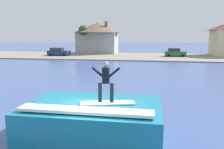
{
  "coord_description": "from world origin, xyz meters",
  "views": [
    {
      "loc": [
        2.2,
        -8.59,
        4.52
      ],
      "look_at": [
        -0.27,
        6.34,
        1.9
      ],
      "focal_mm": 36.77,
      "sensor_mm": 36.0,
      "label": 1
    }
  ],
  "objects_px": {
    "house_with_chimney": "(98,35)",
    "tree_tall_bare": "(84,31)",
    "surfboard": "(107,103)",
    "car_far_shore": "(175,53)",
    "surfer": "(106,79)",
    "wave_crest": "(93,119)",
    "car_near_shore": "(58,52)"
  },
  "relations": [
    {
      "from": "surfer",
      "to": "car_far_shore",
      "type": "distance_m",
      "value": 39.51
    },
    {
      "from": "wave_crest",
      "to": "surfer",
      "type": "height_order",
      "value": "surfer"
    },
    {
      "from": "car_near_shore",
      "to": "house_with_chimney",
      "type": "relative_size",
      "value": 0.39
    },
    {
      "from": "surfboard",
      "to": "wave_crest",
      "type": "bearing_deg",
      "value": 153.88
    },
    {
      "from": "wave_crest",
      "to": "surfer",
      "type": "distance_m",
      "value": 2.04
    },
    {
      "from": "car_near_shore",
      "to": "car_far_shore",
      "type": "distance_m",
      "value": 24.29
    },
    {
      "from": "car_near_shore",
      "to": "tree_tall_bare",
      "type": "xyz_separation_m",
      "value": [
        4.01,
        5.59,
        4.47
      ]
    },
    {
      "from": "car_far_shore",
      "to": "house_with_chimney",
      "type": "xyz_separation_m",
      "value": [
        -17.61,
        6.63,
        3.44
      ]
    },
    {
      "from": "surfer",
      "to": "tree_tall_bare",
      "type": "bearing_deg",
      "value": 107.48
    },
    {
      "from": "car_near_shore",
      "to": "tree_tall_bare",
      "type": "bearing_deg",
      "value": 54.33
    },
    {
      "from": "car_near_shore",
      "to": "car_far_shore",
      "type": "relative_size",
      "value": 1.07
    },
    {
      "from": "wave_crest",
      "to": "surfboard",
      "type": "xyz_separation_m",
      "value": [
        0.75,
        -0.37,
        0.9
      ]
    },
    {
      "from": "surfer",
      "to": "wave_crest",
      "type": "bearing_deg",
      "value": 154.83
    },
    {
      "from": "car_near_shore",
      "to": "surfboard",
      "type": "bearing_deg",
      "value": -64.68
    },
    {
      "from": "wave_crest",
      "to": "car_near_shore",
      "type": "xyz_separation_m",
      "value": [
        -16.71,
        36.55,
        0.18
      ]
    },
    {
      "from": "house_with_chimney",
      "to": "tree_tall_bare",
      "type": "xyz_separation_m",
      "value": [
        -2.58,
        -3.06,
        1.04
      ]
    },
    {
      "from": "surfer",
      "to": "car_near_shore",
      "type": "xyz_separation_m",
      "value": [
        -17.39,
        36.86,
        -1.72
      ]
    },
    {
      "from": "surfer",
      "to": "house_with_chimney",
      "type": "relative_size",
      "value": 0.15
    },
    {
      "from": "surfboard",
      "to": "car_near_shore",
      "type": "distance_m",
      "value": 40.84
    },
    {
      "from": "wave_crest",
      "to": "car_near_shore",
      "type": "distance_m",
      "value": 40.19
    },
    {
      "from": "house_with_chimney",
      "to": "surfboard",
      "type": "bearing_deg",
      "value": -76.58
    },
    {
      "from": "surfer",
      "to": "car_far_shore",
      "type": "height_order",
      "value": "surfer"
    },
    {
      "from": "wave_crest",
      "to": "car_far_shore",
      "type": "height_order",
      "value": "car_far_shore"
    },
    {
      "from": "surfboard",
      "to": "car_far_shore",
      "type": "xyz_separation_m",
      "value": [
        6.75,
        38.93,
        -0.72
      ]
    },
    {
      "from": "car_far_shore",
      "to": "surfboard",
      "type": "bearing_deg",
      "value": -99.83
    },
    {
      "from": "surfboard",
      "to": "car_far_shore",
      "type": "height_order",
      "value": "car_far_shore"
    },
    {
      "from": "surfboard",
      "to": "surfer",
      "type": "relative_size",
      "value": 1.35
    },
    {
      "from": "car_far_shore",
      "to": "tree_tall_bare",
      "type": "bearing_deg",
      "value": 169.97
    },
    {
      "from": "surfer",
      "to": "house_with_chimney",
      "type": "distance_m",
      "value": 46.8
    },
    {
      "from": "house_with_chimney",
      "to": "tree_tall_bare",
      "type": "bearing_deg",
      "value": -130.19
    },
    {
      "from": "surfer",
      "to": "car_near_shore",
      "type": "relative_size",
      "value": 0.39
    },
    {
      "from": "car_near_shore",
      "to": "house_with_chimney",
      "type": "height_order",
      "value": "house_with_chimney"
    }
  ]
}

